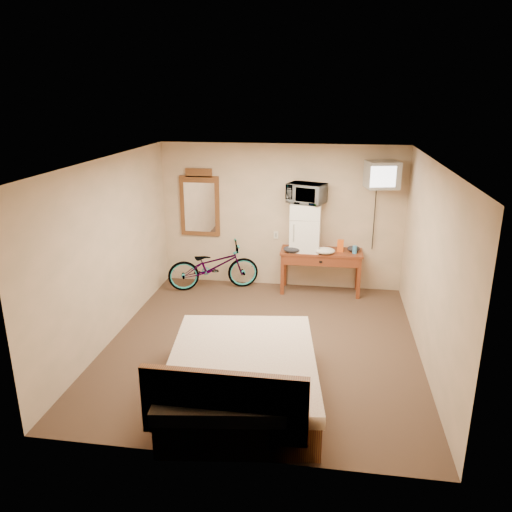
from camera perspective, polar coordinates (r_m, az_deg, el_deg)
name	(u,v)px	position (r m, az deg, el deg)	size (l,w,h in m)	color
room	(263,258)	(6.49, 0.77, -0.20)	(4.60, 4.64, 2.50)	#463523
desk	(321,258)	(8.53, 7.45, -0.21)	(1.38, 0.54, 0.75)	maroon
mini_fridge	(305,227)	(8.43, 5.68, 3.34)	(0.50, 0.49, 0.81)	white
microwave	(307,193)	(8.30, 5.80, 7.15)	(0.59, 0.40, 0.33)	white
snack_bag	(340,246)	(8.49, 9.62, 1.16)	(0.10, 0.06, 0.21)	#EB5914
blue_cup	(355,250)	(8.45, 11.22, 0.72)	(0.07, 0.07, 0.13)	#3A8CC7
cloth_cream	(324,251)	(8.35, 7.83, 0.61)	(0.35, 0.27, 0.11)	white
cloth_dark_a	(292,249)	(8.36, 4.16, 0.78)	(0.30, 0.22, 0.11)	black
cloth_dark_b	(354,249)	(8.55, 11.10, 0.83)	(0.22, 0.18, 0.10)	black
crt_television	(382,175)	(8.26, 14.21, 8.99)	(0.57, 0.63, 0.43)	black
wall_mirror	(200,204)	(8.88, -6.45, 5.98)	(0.70, 0.04, 1.19)	brown
bicycle	(213,266)	(8.75, -4.90, -1.15)	(0.55, 1.58, 0.83)	black
bed	(241,378)	(5.67, -1.71, -13.77)	(1.87, 2.32, 0.90)	brown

